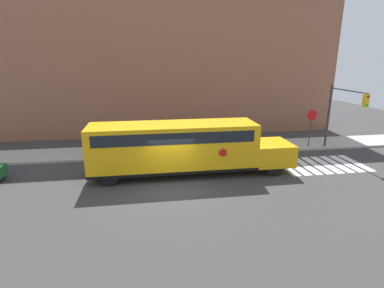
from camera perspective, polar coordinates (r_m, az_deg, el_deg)
The scene contains 7 objects.
ground_plane at distance 16.17m, azimuth -3.59°, elevation -8.19°, with size 60.00×60.00×0.00m, color #3A3838.
sidewalk_strip at distance 22.22m, azimuth -5.17°, elevation -1.19°, with size 44.00×3.00×0.15m.
building_backdrop at distance 27.73m, azimuth -6.44°, elevation 15.34°, with size 32.00×4.00×12.69m.
crosswalk_stripes at distance 21.09m, azimuth 23.38°, elevation -3.64°, with size 5.40×3.20×0.01m.
school_bus at distance 17.34m, azimuth -1.90°, elevation -0.33°, with size 11.85×2.57×3.05m.
stop_sign at distance 24.16m, azimuth 21.72°, elevation 3.78°, with size 0.77×0.10×2.93m.
traffic_light at distance 23.41m, azimuth 26.51°, elevation 6.05°, with size 0.28×3.85×4.80m.
Camera 1 is at (-1.27, -14.70, 6.62)m, focal length 28.00 mm.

